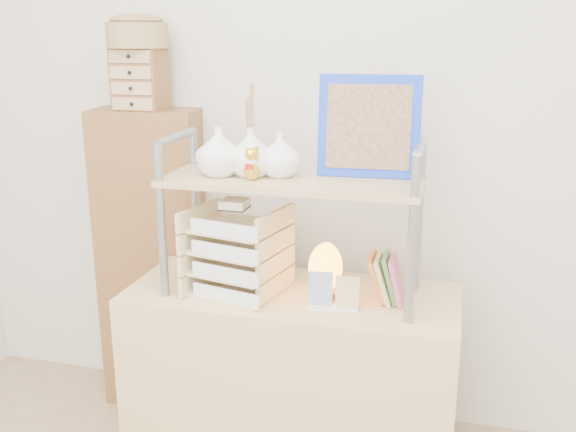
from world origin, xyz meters
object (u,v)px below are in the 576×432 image
desk (292,383)px  cabinet (153,260)px  salt_lamp (325,269)px  letter_tray (236,256)px

desk → cabinet: 0.88m
cabinet → salt_lamp: (0.87, -0.37, 0.18)m
letter_tray → cabinet: bearing=142.2°
desk → cabinet: cabinet is taller
desk → letter_tray: 0.55m
desk → salt_lamp: bearing=0.2°
cabinet → salt_lamp: size_ratio=6.81×
letter_tray → salt_lamp: (0.31, 0.06, -0.04)m
letter_tray → desk: bearing=17.0°
salt_lamp → desk: bearing=-179.8°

